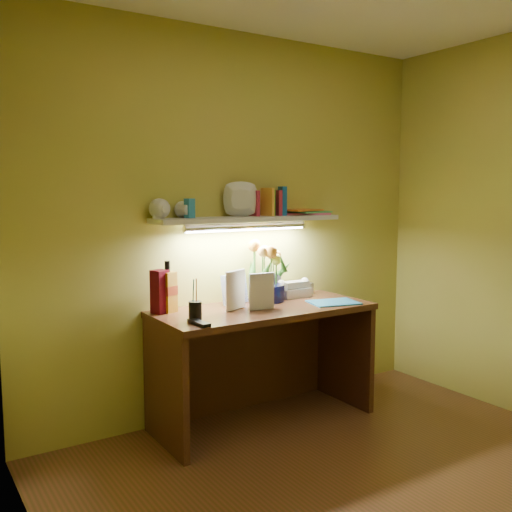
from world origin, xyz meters
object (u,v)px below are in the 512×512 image
at_px(telephone, 293,288).
at_px(desk_clock, 308,289).
at_px(flower_bouquet, 268,272).
at_px(desk, 264,365).
at_px(whisky_bottle, 168,287).

height_order(telephone, desk_clock, telephone).
distance_m(flower_bouquet, telephone, 0.27).
height_order(flower_bouquet, desk_clock, flower_bouquet).
bearing_deg(telephone, flower_bouquet, -171.79).
relative_size(desk, desk_clock, 17.67).
distance_m(desk, desk_clock, 0.69).
bearing_deg(telephone, desk_clock, 8.80).
bearing_deg(whisky_bottle, telephone, -0.45).
xyz_separation_m(desk, telephone, (0.37, 0.18, 0.44)).
distance_m(desk, telephone, 0.60).
height_order(telephone, whisky_bottle, whisky_bottle).
distance_m(desk, whisky_bottle, 0.80).
bearing_deg(desk, telephone, 26.75).
height_order(desk_clock, whisky_bottle, whisky_bottle).
relative_size(flower_bouquet, telephone, 1.87).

